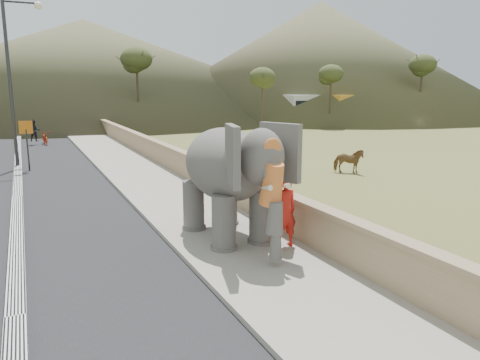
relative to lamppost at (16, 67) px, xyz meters
name	(u,v)px	position (x,y,z in m)	size (l,w,h in m)	color
ground	(284,284)	(4.69, -17.10, -4.87)	(160.00, 160.00, 0.00)	olive
road	(18,202)	(-0.31, -7.10, -4.86)	(7.00, 120.00, 0.03)	black
median	(18,199)	(-0.31, -7.10, -4.76)	(0.35, 120.00, 0.22)	black
walkway	(157,187)	(4.69, -7.10, -4.80)	(3.00, 120.00, 0.15)	#9E9687
parapet	(196,172)	(6.34, -7.10, -4.32)	(0.30, 120.00, 1.10)	tan
lamppost	(16,67)	(0.00, 0.00, 0.00)	(1.76, 0.36, 8.00)	#2B2B30
signboard	(27,137)	(0.19, -0.67, -3.23)	(0.60, 0.08, 2.40)	#2D2D33
cow	(348,161)	(13.68, -7.52, -4.29)	(0.63, 1.37, 1.16)	brown
distant_car	(280,117)	(25.21, 19.10, -4.15)	(1.70, 4.23, 1.44)	#BBB9C0
bus_white	(332,109)	(30.63, 17.24, -3.32)	(2.50, 11.00, 3.10)	silver
bus_orange	(371,109)	(34.76, 15.85, -3.32)	(2.50, 11.00, 3.10)	gold
hill_right	(319,58)	(40.69, 34.90, 3.13)	(56.00, 56.00, 16.00)	brown
hill_far	(86,66)	(9.69, 52.90, 2.13)	(80.00, 80.00, 14.00)	brown
elephant_and_man	(226,180)	(4.71, -14.06, -3.24)	(2.42, 4.23, 2.98)	#66615C
motorcyclist	(41,135)	(1.18, 10.13, -4.20)	(1.40, 1.86, 1.76)	#98250D
trees	(108,90)	(6.11, 11.57, -1.15)	(48.09, 41.27, 8.18)	#473828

